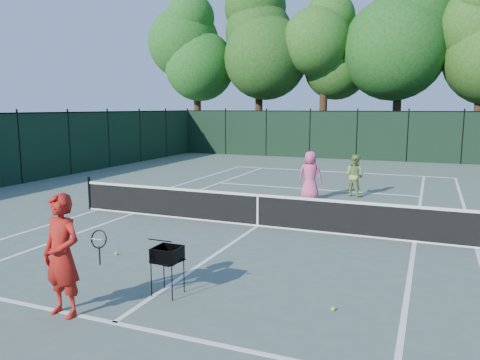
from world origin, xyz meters
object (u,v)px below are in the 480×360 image
at_px(player_pink, 310,175).
at_px(loose_ball_near_cart, 333,309).
at_px(loose_ball_midcourt, 116,254).
at_px(coach, 62,255).
at_px(player_green, 355,175).
at_px(ball_hopper, 167,255).

xyz_separation_m(player_pink, loose_ball_near_cart, (2.61, -8.98, -0.84)).
bearing_deg(loose_ball_midcourt, loose_ball_near_cart, -11.68).
height_order(coach, player_green, coach).
xyz_separation_m(coach, player_green, (2.69, 12.01, -0.21)).
relative_size(player_pink, loose_ball_midcourt, 25.66).
relative_size(coach, loose_ball_near_cart, 28.90).
relative_size(coach, player_green, 1.27).
distance_m(player_green, loose_ball_near_cart, 10.35).
xyz_separation_m(coach, player_pink, (1.32, 10.75, -0.11)).
bearing_deg(player_green, loose_ball_midcourt, 93.97).
xyz_separation_m(player_green, loose_ball_midcourt, (-3.82, -9.20, -0.74)).
bearing_deg(player_green, loose_ball_near_cart, 123.47).
relative_size(coach, loose_ball_midcourt, 28.90).
bearing_deg(loose_ball_midcourt, player_green, 67.43).
bearing_deg(player_green, player_pink, 69.27).
xyz_separation_m(player_pink, ball_hopper, (-0.22, -9.42, -0.14)).
bearing_deg(player_pink, coach, 76.74).
bearing_deg(loose_ball_near_cart, player_green, 96.93).
relative_size(ball_hopper, loose_ball_near_cart, 12.77).
relative_size(player_pink, loose_ball_near_cart, 25.66).
height_order(player_pink, loose_ball_midcourt, player_pink).
bearing_deg(loose_ball_near_cart, coach, -155.87).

